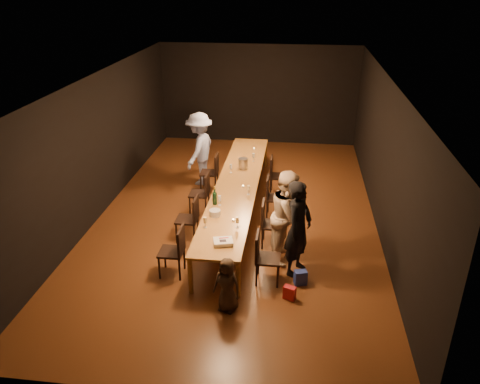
# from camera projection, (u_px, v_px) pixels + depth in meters

# --- Properties ---
(ground) EXTENTS (10.00, 10.00, 0.00)m
(ground) POSITION_uv_depth(u_px,v_px,m) (237.00, 214.00, 10.43)
(ground) COLOR #4A2C12
(ground) RESTS_ON ground
(room_shell) EXTENTS (6.04, 10.04, 3.02)m
(room_shell) POSITION_uv_depth(u_px,v_px,m) (237.00, 124.00, 9.54)
(room_shell) COLOR black
(room_shell) RESTS_ON ground
(table) EXTENTS (0.90, 6.00, 0.75)m
(table) POSITION_uv_depth(u_px,v_px,m) (237.00, 185.00, 10.13)
(table) COLOR olive
(table) RESTS_ON ground
(chair_right_0) EXTENTS (0.42, 0.42, 0.93)m
(chair_right_0) POSITION_uv_depth(u_px,v_px,m) (268.00, 258.00, 7.98)
(chair_right_0) COLOR black
(chair_right_0) RESTS_ON ground
(chair_right_1) EXTENTS (0.42, 0.42, 0.93)m
(chair_right_1) POSITION_uv_depth(u_px,v_px,m) (273.00, 224.00, 9.06)
(chair_right_1) COLOR black
(chair_right_1) RESTS_ON ground
(chair_right_2) EXTENTS (0.42, 0.42, 0.93)m
(chair_right_2) POSITION_uv_depth(u_px,v_px,m) (276.00, 197.00, 10.13)
(chair_right_2) COLOR black
(chair_right_2) RESTS_ON ground
(chair_right_3) EXTENTS (0.42, 0.42, 0.93)m
(chair_right_3) POSITION_uv_depth(u_px,v_px,m) (279.00, 176.00, 11.21)
(chair_right_3) COLOR black
(chair_right_3) RESTS_ON ground
(chair_left_0) EXTENTS (0.42, 0.42, 0.93)m
(chair_left_0) POSITION_uv_depth(u_px,v_px,m) (171.00, 251.00, 8.17)
(chair_left_0) COLOR black
(chair_left_0) RESTS_ON ground
(chair_left_1) EXTENTS (0.42, 0.42, 0.93)m
(chair_left_1) POSITION_uv_depth(u_px,v_px,m) (187.00, 219.00, 9.25)
(chair_left_1) COLOR black
(chair_left_1) RESTS_ON ground
(chair_left_2) EXTENTS (0.42, 0.42, 0.93)m
(chair_left_2) POSITION_uv_depth(u_px,v_px,m) (199.00, 193.00, 10.33)
(chair_left_2) COLOR black
(chair_left_2) RESTS_ON ground
(chair_left_3) EXTENTS (0.42, 0.42, 0.93)m
(chair_left_3) POSITION_uv_depth(u_px,v_px,m) (209.00, 172.00, 11.40)
(chair_left_3) COLOR black
(chair_left_3) RESTS_ON ground
(woman_birthday) EXTENTS (0.65, 0.76, 1.76)m
(woman_birthday) POSITION_uv_depth(u_px,v_px,m) (298.00, 228.00, 8.07)
(woman_birthday) COLOR black
(woman_birthday) RESTS_ON ground
(woman_tan) EXTENTS (0.83, 0.98, 1.75)m
(woman_tan) POSITION_uv_depth(u_px,v_px,m) (288.00, 216.00, 8.50)
(woman_tan) COLOR beige
(woman_tan) RESTS_ON ground
(man_blue) EXTENTS (0.91, 1.30, 1.83)m
(man_blue) POSITION_uv_depth(u_px,v_px,m) (200.00, 149.00, 11.60)
(man_blue) COLOR #95AAE6
(man_blue) RESTS_ON ground
(child) EXTENTS (0.52, 0.43, 0.93)m
(child) POSITION_uv_depth(u_px,v_px,m) (227.00, 285.00, 7.30)
(child) COLOR #3B2D21
(child) RESTS_ON ground
(gift_bag_red) EXTENTS (0.23, 0.18, 0.24)m
(gift_bag_red) POSITION_uv_depth(u_px,v_px,m) (290.00, 293.00, 7.67)
(gift_bag_red) COLOR red
(gift_bag_red) RESTS_ON ground
(gift_bag_blue) EXTENTS (0.24, 0.20, 0.26)m
(gift_bag_blue) POSITION_uv_depth(u_px,v_px,m) (300.00, 278.00, 8.03)
(gift_bag_blue) COLOR #263BA5
(gift_bag_blue) RESTS_ON ground
(birthday_cake) EXTENTS (0.38, 0.33, 0.08)m
(birthday_cake) POSITION_uv_depth(u_px,v_px,m) (223.00, 242.00, 7.84)
(birthday_cake) COLOR white
(birthday_cake) RESTS_ON table
(plate_stack) EXTENTS (0.26, 0.26, 0.12)m
(plate_stack) POSITION_uv_depth(u_px,v_px,m) (215.00, 213.00, 8.74)
(plate_stack) COLOR silver
(plate_stack) RESTS_ON table
(champagne_bottle) EXTENTS (0.10, 0.10, 0.38)m
(champagne_bottle) POSITION_uv_depth(u_px,v_px,m) (215.00, 195.00, 9.12)
(champagne_bottle) COLOR black
(champagne_bottle) RESTS_ON table
(ice_bucket) EXTENTS (0.24, 0.24, 0.24)m
(ice_bucket) POSITION_uv_depth(u_px,v_px,m) (243.00, 163.00, 10.84)
(ice_bucket) COLOR #A6A5AA
(ice_bucket) RESTS_ON table
(wineglass_0) EXTENTS (0.06, 0.06, 0.21)m
(wineglass_0) POSITION_uv_depth(u_px,v_px,m) (205.00, 222.00, 8.31)
(wineglass_0) COLOR beige
(wineglass_0) RESTS_ON table
(wineglass_1) EXTENTS (0.06, 0.06, 0.21)m
(wineglass_1) POSITION_uv_depth(u_px,v_px,m) (237.00, 222.00, 8.32)
(wineglass_1) COLOR beige
(wineglass_1) RESTS_ON table
(wineglass_2) EXTENTS (0.06, 0.06, 0.21)m
(wineglass_2) POSITION_uv_depth(u_px,v_px,m) (220.00, 200.00, 9.11)
(wineglass_2) COLOR silver
(wineglass_2) RESTS_ON table
(wineglass_3) EXTENTS (0.06, 0.06, 0.21)m
(wineglass_3) POSITION_uv_depth(u_px,v_px,m) (248.00, 190.00, 9.55)
(wineglass_3) COLOR beige
(wineglass_3) RESTS_ON table
(wineglass_4) EXTENTS (0.06, 0.06, 0.21)m
(wineglass_4) POSITION_uv_depth(u_px,v_px,m) (231.00, 169.00, 10.60)
(wineglass_4) COLOR silver
(wineglass_4) RESTS_ON table
(wineglass_5) EXTENTS (0.06, 0.06, 0.21)m
(wineglass_5) POSITION_uv_depth(u_px,v_px,m) (253.00, 157.00, 11.24)
(wineglass_5) COLOR silver
(wineglass_5) RESTS_ON table
(tealight_near) EXTENTS (0.05, 0.05, 0.03)m
(tealight_near) POSITION_uv_depth(u_px,v_px,m) (233.00, 220.00, 8.58)
(tealight_near) COLOR #B2B7B2
(tealight_near) RESTS_ON table
(tealight_mid) EXTENTS (0.05, 0.05, 0.03)m
(tealight_mid) POSITION_uv_depth(u_px,v_px,m) (243.00, 186.00, 9.93)
(tealight_mid) COLOR #B2B7B2
(tealight_mid) RESTS_ON table
(tealight_far) EXTENTS (0.05, 0.05, 0.03)m
(tealight_far) POSITION_uv_depth(u_px,v_px,m) (254.00, 149.00, 12.05)
(tealight_far) COLOR #B2B7B2
(tealight_far) RESTS_ON table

